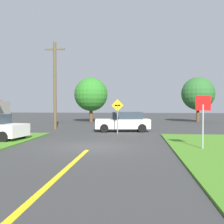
# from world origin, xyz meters

# --- Properties ---
(ground_plane) EXTENTS (120.00, 120.00, 0.00)m
(ground_plane) POSITION_xyz_m (0.00, 0.00, 0.00)
(ground_plane) COLOR #373737
(lane_stripe_center) EXTENTS (0.20, 14.00, 0.01)m
(lane_stripe_center) POSITION_xyz_m (0.00, -8.00, 0.01)
(lane_stripe_center) COLOR yellow
(lane_stripe_center) RESTS_ON ground
(stop_sign) EXTENTS (0.72, 0.07, 2.65)m
(stop_sign) POSITION_xyz_m (5.59, -0.50, 1.86)
(stop_sign) COLOR #9EA0A8
(stop_sign) RESTS_ON ground
(car_approaching_junction) EXTENTS (4.63, 2.36, 1.62)m
(car_approaching_junction) POSITION_xyz_m (1.30, 8.46, 0.80)
(car_approaching_junction) COLOR white
(car_approaching_junction) RESTS_ON ground
(utility_pole_mid) EXTENTS (1.80, 0.28, 7.83)m
(utility_pole_mid) POSITION_xyz_m (-5.00, 10.04, 4.05)
(utility_pole_mid) COLOR brown
(utility_pole_mid) RESTS_ON ground
(direction_sign) EXTENTS (0.90, 0.20, 2.61)m
(direction_sign) POSITION_xyz_m (0.95, 6.33, 1.63)
(direction_sign) COLOR slate
(direction_sign) RESTS_ON ground
(oak_tree_left) EXTENTS (4.24, 4.24, 5.65)m
(oak_tree_left) POSITION_xyz_m (-3.45, 20.25, 3.52)
(oak_tree_left) COLOR brown
(oak_tree_left) RESTS_ON ground
(pine_tree_center) EXTENTS (4.12, 4.12, 5.67)m
(pine_tree_center) POSITION_xyz_m (10.01, 21.03, 3.59)
(pine_tree_center) COLOR brown
(pine_tree_center) RESTS_ON ground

